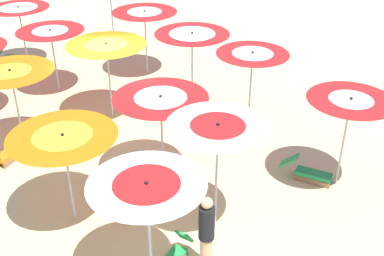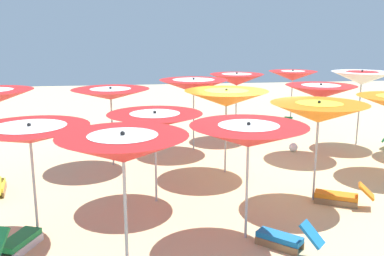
# 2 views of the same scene
# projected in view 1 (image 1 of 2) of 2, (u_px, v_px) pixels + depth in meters

# --- Properties ---
(ground) EXTENTS (41.80, 41.80, 0.04)m
(ground) POSITION_uv_depth(u_px,v_px,m) (113.00, 126.00, 14.22)
(ground) COLOR beige
(beach_umbrella_2) EXTENTS (2.15, 2.15, 2.34)m
(beach_umbrella_2) POSITION_uv_depth(u_px,v_px,m) (11.00, 79.00, 12.07)
(beach_umbrella_2) COLOR #B2B2B7
(beach_umbrella_2) RESTS_ON ground
(beach_umbrella_3) EXTENTS (2.20, 2.20, 2.19)m
(beach_umbrella_3) POSITION_uv_depth(u_px,v_px,m) (64.00, 144.00, 9.68)
(beach_umbrella_3) COLOR #B2B2B7
(beach_umbrella_3) RESTS_ON ground
(beach_umbrella_4) EXTENTS (2.00, 2.00, 2.38)m
(beach_umbrella_4) POSITION_uv_depth(u_px,v_px,m) (147.00, 191.00, 7.99)
(beach_umbrella_4) COLOR #B2B2B7
(beach_umbrella_4) RESTS_ON ground
(beach_umbrella_5) EXTENTS (2.16, 2.16, 2.22)m
(beach_umbrella_5) POSITION_uv_depth(u_px,v_px,m) (19.00, 12.00, 17.13)
(beach_umbrella_5) COLOR #B2B2B7
(beach_umbrella_5) RESTS_ON ground
(beach_umbrella_6) EXTENTS (2.13, 2.13, 2.13)m
(beach_umbrella_6) POSITION_uv_depth(u_px,v_px,m) (51.00, 35.00, 15.29)
(beach_umbrella_6) COLOR #B2B2B7
(beach_umbrella_6) RESTS_ON ground
(beach_umbrella_7) EXTENTS (2.27, 2.27, 2.35)m
(beach_umbrella_7) POSITION_uv_depth(u_px,v_px,m) (107.00, 51.00, 13.63)
(beach_umbrella_7) COLOR #B2B2B7
(beach_umbrella_7) RESTS_ON ground
(beach_umbrella_8) EXTENTS (2.18, 2.18, 2.28)m
(beach_umbrella_8) POSITION_uv_depth(u_px,v_px,m) (161.00, 105.00, 10.95)
(beach_umbrella_8) COLOR #B2B2B7
(beach_umbrella_8) RESTS_ON ground
(beach_umbrella_9) EXTENTS (2.01, 2.01, 2.58)m
(beach_umbrella_9) POSITION_uv_depth(u_px,v_px,m) (218.00, 135.00, 9.26)
(beach_umbrella_9) COLOR #B2B2B7
(beach_umbrella_9) RESTS_ON ground
(beach_umbrella_11) EXTENTS (2.21, 2.21, 2.31)m
(beach_umbrella_11) POSITION_uv_depth(u_px,v_px,m) (145.00, 16.00, 16.39)
(beach_umbrella_11) COLOR #B2B2B7
(beach_umbrella_11) RESTS_ON ground
(beach_umbrella_12) EXTENTS (2.22, 2.22, 2.39)m
(beach_umbrella_12) POSITION_uv_depth(u_px,v_px,m) (192.00, 40.00, 14.28)
(beach_umbrella_12) COLOR #B2B2B7
(beach_umbrella_12) RESTS_ON ground
(beach_umbrella_13) EXTENTS (1.95, 1.95, 2.41)m
(beach_umbrella_13) POSITION_uv_depth(u_px,v_px,m) (252.00, 60.00, 12.87)
(beach_umbrella_13) COLOR #B2B2B7
(beach_umbrella_13) RESTS_ON ground
(beach_umbrella_14) EXTENTS (1.94, 1.94, 2.35)m
(beach_umbrella_14) POSITION_uv_depth(u_px,v_px,m) (350.00, 107.00, 10.70)
(beach_umbrella_14) COLOR #B2B2B7
(beach_umbrella_14) RESTS_ON ground
(lounger_1) EXTENTS (1.26, 0.96, 0.59)m
(lounger_1) POSITION_uv_depth(u_px,v_px,m) (309.00, 172.00, 11.81)
(lounger_1) COLOR olive
(lounger_1) RESTS_ON ground
(lounger_2) EXTENTS (1.28, 0.82, 0.65)m
(lounger_2) POSITION_uv_depth(u_px,v_px,m) (13.00, 57.00, 18.20)
(lounger_2) COLOR silver
(lounger_2) RESTS_ON ground
(lounger_4) EXTENTS (0.93, 1.28, 0.54)m
(lounger_4) POSITION_uv_depth(u_px,v_px,m) (8.00, 154.00, 12.55)
(lounger_4) COLOR olive
(lounger_4) RESTS_ON ground
(lounger_5) EXTENTS (1.32, 0.61, 0.55)m
(lounger_5) POSITION_uv_depth(u_px,v_px,m) (95.00, 44.00, 19.48)
(lounger_5) COLOR olive
(lounger_5) RESTS_ON ground
(beachgoer_0) EXTENTS (0.30, 0.30, 1.72)m
(beachgoer_0) POSITION_uv_depth(u_px,v_px,m) (206.00, 233.00, 8.96)
(beachgoer_0) COLOR #D8A87F
(beachgoer_0) RESTS_ON ground
(beach_ball) EXTENTS (0.28, 0.28, 0.28)m
(beach_ball) POSITION_uv_depth(u_px,v_px,m) (178.00, 158.00, 12.47)
(beach_ball) COLOR white
(beach_ball) RESTS_ON ground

